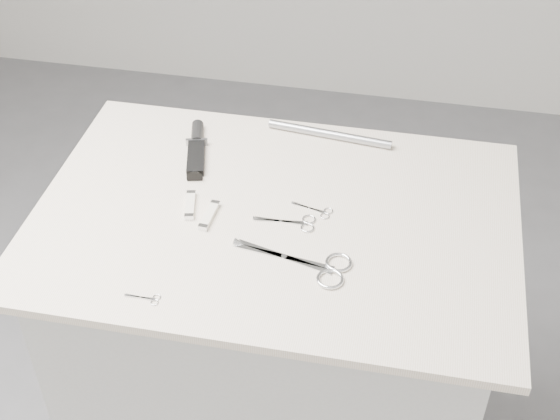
% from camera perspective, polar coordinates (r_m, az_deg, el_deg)
% --- Properties ---
extents(plinth, '(0.90, 0.60, 0.90)m').
position_cam_1_polar(plinth, '(1.95, -0.31, -10.90)').
color(plinth, '#BCBCBA').
rests_on(plinth, ground).
extents(display_board, '(1.00, 0.70, 0.02)m').
position_cam_1_polar(display_board, '(1.62, -0.36, -0.61)').
color(display_board, beige).
rests_on(display_board, plinth).
extents(large_shears, '(0.24, 0.11, 0.01)m').
position_cam_1_polar(large_shears, '(1.50, 2.66, -4.09)').
color(large_shears, silver).
rests_on(large_shears, display_board).
extents(embroidery_scissors_a, '(0.13, 0.06, 0.00)m').
position_cam_1_polar(embroidery_scissors_a, '(1.59, 1.22, -0.93)').
color(embroidery_scissors_a, silver).
rests_on(embroidery_scissors_a, display_board).
extents(embroidery_scissors_b, '(0.09, 0.04, 0.00)m').
position_cam_1_polar(embroidery_scissors_b, '(1.62, 2.77, -0.05)').
color(embroidery_scissors_b, silver).
rests_on(embroidery_scissors_b, display_board).
extents(tiny_scissors, '(0.07, 0.03, 0.00)m').
position_cam_1_polar(tiny_scissors, '(1.46, -9.68, -6.40)').
color(tiny_scissors, silver).
rests_on(tiny_scissors, display_board).
extents(sheathed_knife, '(0.08, 0.20, 0.02)m').
position_cam_1_polar(sheathed_knife, '(1.80, -6.12, 4.63)').
color(sheathed_knife, black).
rests_on(sheathed_knife, display_board).
extents(pocket_knife_a, '(0.02, 0.09, 0.01)m').
position_cam_1_polar(pocket_knife_a, '(1.61, -5.19, -0.40)').
color(pocket_knife_a, silver).
rests_on(pocket_knife_a, display_board).
extents(pocket_knife_b, '(0.04, 0.09, 0.01)m').
position_cam_1_polar(pocket_knife_b, '(1.64, -6.59, 0.36)').
color(pocket_knife_b, silver).
rests_on(pocket_knife_b, display_board).
extents(metal_rail, '(0.30, 0.05, 0.02)m').
position_cam_1_polar(metal_rail, '(1.83, 3.64, 5.56)').
color(metal_rail, '#95979D').
rests_on(metal_rail, display_board).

